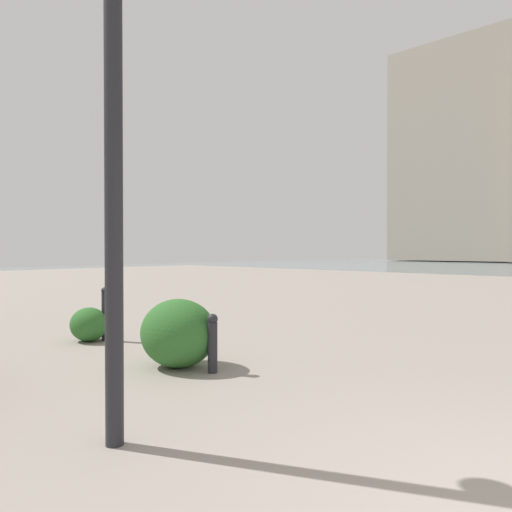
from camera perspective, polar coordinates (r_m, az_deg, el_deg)
The scene contains 6 objects.
building_annex at distance 75.74m, azimuth 24.11°, elevation 10.62°, with size 17.73×15.41×29.03m.
lamppost at distance 4.01m, azimuth -16.53°, elevation 16.38°, with size 0.98×0.28×3.88m.
bollard_near at distance 6.01m, azimuth -5.17°, elevation -10.09°, with size 0.13×0.13×0.73m.
bollard_mid at distance 8.40m, azimuth -17.41°, elevation -6.41°, with size 0.13×0.13×0.90m.
shrub_low at distance 8.46m, azimuth -19.17°, elevation -7.65°, with size 0.65×0.59×0.56m.
shrub_round at distance 6.34m, azimuth -9.18°, elevation -8.99°, with size 1.03×0.93×0.88m.
Camera 1 is at (-0.26, 2.90, 1.52)m, focal length 33.79 mm.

